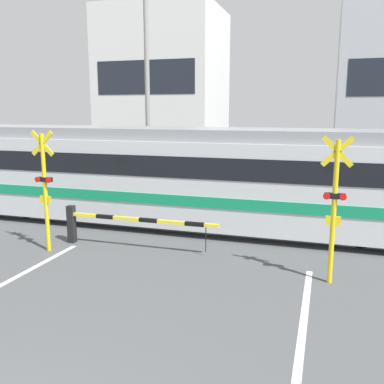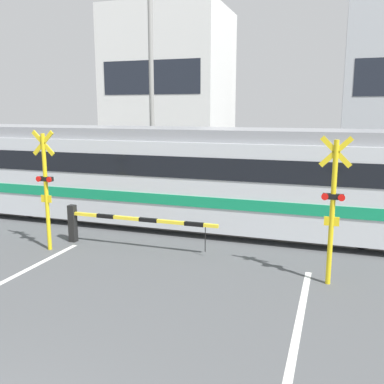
% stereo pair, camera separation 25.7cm
% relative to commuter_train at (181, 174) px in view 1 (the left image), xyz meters
% --- Properties ---
extents(rail_track_near, '(50.00, 0.10, 0.08)m').
position_rel_commuter_train_xyz_m(rail_track_near, '(1.06, -0.72, -1.70)').
color(rail_track_near, gray).
rests_on(rail_track_near, ground_plane).
extents(rail_track_far, '(50.00, 0.10, 0.08)m').
position_rel_commuter_train_xyz_m(rail_track_far, '(1.06, 0.72, -1.70)').
color(rail_track_far, gray).
rests_on(rail_track_far, ground_plane).
extents(commuter_train, '(18.09, 2.77, 3.25)m').
position_rel_commuter_train_xyz_m(commuter_train, '(0.00, 0.00, 0.00)').
color(commuter_train, silver).
rests_on(commuter_train, ground_plane).
extents(crossing_barrier_near, '(4.52, 0.20, 1.10)m').
position_rel_commuter_train_xyz_m(crossing_barrier_near, '(-1.18, -2.72, -1.02)').
color(crossing_barrier_near, black).
rests_on(crossing_barrier_near, ground_plane).
extents(crossing_barrier_far, '(4.52, 0.20, 1.10)m').
position_rel_commuter_train_xyz_m(crossing_barrier_far, '(3.31, 2.73, -1.02)').
color(crossing_barrier_far, black).
rests_on(crossing_barrier_far, ground_plane).
extents(crossing_signal_left, '(0.68, 0.15, 3.30)m').
position_rel_commuter_train_xyz_m(crossing_signal_left, '(-2.64, -3.56, 0.08)').
color(crossing_signal_left, yellow).
rests_on(crossing_signal_left, ground_plane).
extents(crossing_signal_right, '(0.68, 0.15, 3.30)m').
position_rel_commuter_train_xyz_m(crossing_signal_right, '(4.77, -3.56, 0.08)').
color(crossing_signal_right, yellow).
rests_on(crossing_signal_right, ground_plane).
extents(pedestrian, '(0.38, 0.22, 1.71)m').
position_rel_commuter_train_xyz_m(pedestrian, '(-0.44, 5.62, -0.75)').
color(pedestrian, brown).
rests_on(pedestrian, ground_plane).
extents(building_left_of_street, '(7.96, 6.84, 10.64)m').
position_rel_commuter_train_xyz_m(building_left_of_street, '(-6.77, 16.10, 3.58)').
color(building_left_of_street, white).
rests_on(building_left_of_street, ground_plane).
extents(utility_pole_streetside, '(0.22, 0.22, 8.87)m').
position_rel_commuter_train_xyz_m(utility_pole_streetside, '(-3.39, 5.23, 2.70)').
color(utility_pole_streetside, gray).
rests_on(utility_pole_streetside, ground_plane).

